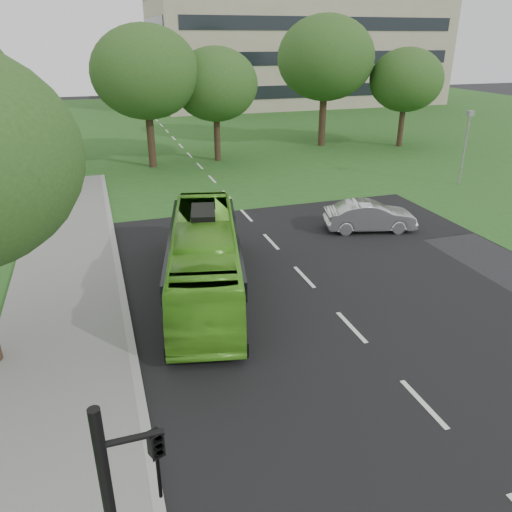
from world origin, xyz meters
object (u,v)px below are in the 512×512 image
Objects in this scene: tree_park_b at (145,72)px; bus at (205,259)px; tree_park_a at (4,102)px; tree_park_c at (215,85)px; tree_park_d at (326,58)px; camera_pole at (466,138)px; office_building at (295,10)px; tree_park_e at (406,80)px; sedan at (370,216)px.

tree_park_b is 1.00× the size of bus.
tree_park_a is 14.40m from tree_park_c.
camera_pole is at bearing -77.88° from tree_park_d.
tree_park_a is 0.89× the size of tree_park_c.
tree_park_d is (10.27, 2.92, 1.61)m from tree_park_c.
office_building is 4.79× the size of tree_park_c.
office_building is 34.90m from tree_park_e.
tree_park_a is 0.69× the size of tree_park_d.
tree_park_e is 22.84m from sedan.
tree_park_c is at bearing -164.12° from tree_park_d.
camera_pole is (19.23, 9.68, 1.66)m from bus.
tree_park_e is 12.92m from camera_pole.
tree_park_d reaches higher than camera_pole.
tree_park_d is at bearing -4.44° from sedan.
office_building is 4.06× the size of tree_park_b.
tree_park_d is at bearing 159.38° from tree_park_e.
camera_pole is at bearing -46.14° from sedan.
tree_park_c is 0.84× the size of bus.
tree_park_e reaches higher than camera_pole.
tree_park_b is 15.79m from tree_park_d.
camera_pole is (-3.33, -12.22, -2.54)m from tree_park_e.
bus is (-16.08, -24.34, -5.91)m from tree_park_d.
office_building is at bearing 93.28° from camera_pole.
sedan is at bearing -108.52° from tree_park_d.
tree_park_d is 2.28× the size of camera_pole.
sedan is 0.95× the size of camera_pole.
camera_pole is at bearing -41.17° from tree_park_c.
office_building reaches higher than tree_park_b.
sedan is (17.77, -16.06, -4.34)m from tree_park_a.
tree_park_e is at bearing 86.39° from camera_pole.
camera_pole is (13.42, -11.73, -2.64)m from tree_park_c.
office_building is at bearing 46.13° from tree_park_a.
bus is at bearing -135.83° from tree_park_e.
tree_park_a is 0.75× the size of bus.
tree_park_c is at bearing 5.51° from tree_park_a.
camera_pole is at bearing 39.21° from bus.
office_building is 50.35m from tree_park_a.
tree_park_e is 0.83× the size of bus.
sedan is (8.57, -16.90, -5.92)m from tree_park_b.
office_building is 8.98× the size of sedan.
tree_park_e reaches higher than bus.
office_building reaches higher than tree_park_a.
tree_park_e reaches higher than tree_park_a.
tree_park_d is at bearing -107.44° from office_building.
office_building is at bearing 72.56° from tree_park_d.
tree_park_c reaches higher than tree_park_e.
tree_park_b reaches higher than tree_park_a.
tree_park_d is 15.58m from camera_pole.
tree_park_d is 22.45m from sedan.
sedan is at bearing -107.86° from office_building.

